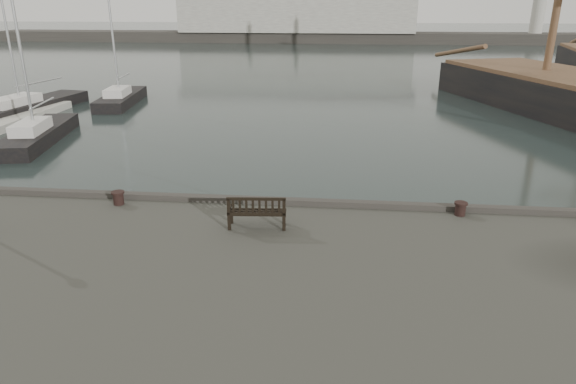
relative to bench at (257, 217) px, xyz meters
name	(u,v)px	position (x,y,z in m)	size (l,w,h in m)	color
ground	(289,246)	(0.70, 2.01, -1.86)	(400.00, 400.00, 0.00)	black
breakwater	(314,20)	(-3.86, 94.01, 2.44)	(140.00, 9.50, 12.20)	#383530
bench	(257,217)	(0.00, 0.00, 0.00)	(1.68, 0.69, 0.94)	black
bollard_left	(118,198)	(-4.65, 1.29, -0.09)	(0.41, 0.41, 0.43)	black
bollard_right	(460,209)	(5.92, 1.51, -0.10)	(0.39, 0.39, 0.41)	black
yacht_b	(27,110)	(-20.43, 21.59, -1.61)	(4.02, 11.55, 14.77)	black
yacht_c	(39,138)	(-14.99, 13.91, -1.62)	(3.64, 8.77, 11.64)	black
yacht_d	(122,101)	(-15.09, 25.79, -1.63)	(3.30, 8.43, 10.52)	black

